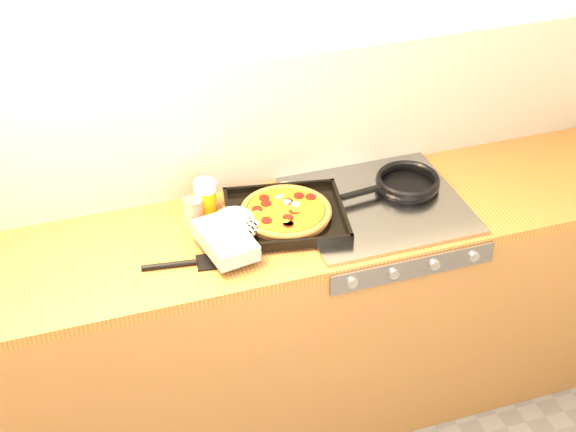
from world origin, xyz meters
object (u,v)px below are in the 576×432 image
object	(u,v)px
pizza_on_tray	(269,219)
tomato_can	(193,211)
frying_pan	(406,182)
juice_glass	(206,197)

from	to	relation	value
pizza_on_tray	tomato_can	distance (m)	0.27
pizza_on_tray	frying_pan	bearing A→B (deg)	7.50
pizza_on_tray	frying_pan	world-z (taller)	pizza_on_tray
frying_pan	juice_glass	bearing A→B (deg)	172.96
pizza_on_tray	juice_glass	size ratio (longest dim) A/B	4.32
frying_pan	tomato_can	bearing A→B (deg)	176.56
frying_pan	tomato_can	distance (m)	0.80
tomato_can	juice_glass	xyz separation A→B (m)	(0.06, 0.04, 0.02)
pizza_on_tray	frying_pan	xyz separation A→B (m)	(0.55, 0.07, -0.01)
juice_glass	frying_pan	bearing A→B (deg)	-7.04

